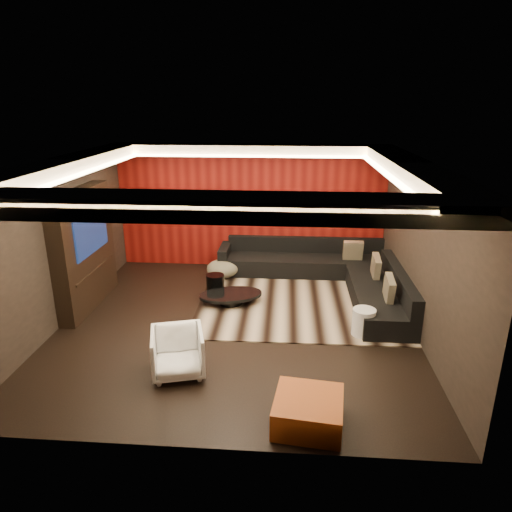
# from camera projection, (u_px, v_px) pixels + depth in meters

# --- Properties ---
(floor) EXTENTS (6.00, 6.00, 0.02)m
(floor) POSITION_uv_depth(u_px,v_px,m) (236.00, 324.00, 7.92)
(floor) COLOR black
(floor) RESTS_ON ground
(ceiling) EXTENTS (6.00, 6.00, 0.02)m
(ceiling) POSITION_uv_depth(u_px,v_px,m) (234.00, 160.00, 7.01)
(ceiling) COLOR silver
(ceiling) RESTS_ON ground
(wall_back) EXTENTS (6.00, 0.02, 2.80)m
(wall_back) POSITION_uv_depth(u_px,v_px,m) (251.00, 207.00, 10.30)
(wall_back) COLOR black
(wall_back) RESTS_ON ground
(wall_left) EXTENTS (0.02, 6.00, 2.80)m
(wall_left) POSITION_uv_depth(u_px,v_px,m) (58.00, 243.00, 7.68)
(wall_left) COLOR black
(wall_left) RESTS_ON ground
(wall_right) EXTENTS (0.02, 6.00, 2.80)m
(wall_right) POSITION_uv_depth(u_px,v_px,m) (423.00, 252.00, 7.25)
(wall_right) COLOR black
(wall_right) RESTS_ON ground
(red_feature_wall) EXTENTS (5.98, 0.05, 2.78)m
(red_feature_wall) POSITION_uv_depth(u_px,v_px,m) (251.00, 207.00, 10.27)
(red_feature_wall) COLOR #6B0C0A
(red_feature_wall) RESTS_ON ground
(soffit_back) EXTENTS (6.00, 0.60, 0.22)m
(soffit_back) POSITION_uv_depth(u_px,v_px,m) (249.00, 150.00, 9.59)
(soffit_back) COLOR silver
(soffit_back) RESTS_ON ground
(soffit_front) EXTENTS (6.00, 0.60, 0.22)m
(soffit_front) POSITION_uv_depth(u_px,v_px,m) (200.00, 206.00, 4.50)
(soffit_front) COLOR silver
(soffit_front) RESTS_ON ground
(soffit_left) EXTENTS (0.60, 4.80, 0.22)m
(soffit_left) POSITION_uv_depth(u_px,v_px,m) (65.00, 166.00, 7.24)
(soffit_left) COLOR silver
(soffit_left) RESTS_ON ground
(soffit_right) EXTENTS (0.60, 4.80, 0.22)m
(soffit_right) POSITION_uv_depth(u_px,v_px,m) (412.00, 170.00, 6.85)
(soffit_right) COLOR silver
(soffit_right) RESTS_ON ground
(cove_back) EXTENTS (4.80, 0.08, 0.04)m
(cove_back) POSITION_uv_depth(u_px,v_px,m) (248.00, 156.00, 9.30)
(cove_back) COLOR #FFD899
(cove_back) RESTS_ON ground
(cove_front) EXTENTS (4.80, 0.08, 0.04)m
(cove_front) POSITION_uv_depth(u_px,v_px,m) (207.00, 208.00, 4.85)
(cove_front) COLOR #FFD899
(cove_front) RESTS_ON ground
(cove_left) EXTENTS (0.08, 4.80, 0.04)m
(cove_left) POSITION_uv_depth(u_px,v_px,m) (87.00, 172.00, 7.25)
(cove_left) COLOR #FFD899
(cove_left) RESTS_ON ground
(cove_right) EXTENTS (0.08, 4.80, 0.04)m
(cove_right) POSITION_uv_depth(u_px,v_px,m) (388.00, 176.00, 6.91)
(cove_right) COLOR #FFD899
(cove_right) RESTS_ON ground
(tv_surround) EXTENTS (0.30, 2.00, 2.20)m
(tv_surround) POSITION_uv_depth(u_px,v_px,m) (84.00, 249.00, 8.33)
(tv_surround) COLOR black
(tv_surround) RESTS_ON ground
(tv_screen) EXTENTS (0.04, 1.30, 0.80)m
(tv_screen) POSITION_uv_depth(u_px,v_px,m) (91.00, 231.00, 8.21)
(tv_screen) COLOR black
(tv_screen) RESTS_ON ground
(tv_shelf) EXTENTS (0.04, 1.60, 0.04)m
(tv_shelf) POSITION_uv_depth(u_px,v_px,m) (95.00, 270.00, 8.45)
(tv_shelf) COLOR black
(tv_shelf) RESTS_ON ground
(rug) EXTENTS (4.03, 3.03, 0.02)m
(rug) POSITION_uv_depth(u_px,v_px,m) (304.00, 304.00, 8.67)
(rug) COLOR tan
(rug) RESTS_ON floor
(coffee_table) EXTENTS (1.48, 1.48, 0.20)m
(coffee_table) POSITION_uv_depth(u_px,v_px,m) (231.00, 298.00, 8.65)
(coffee_table) COLOR black
(coffee_table) RESTS_ON rug
(drum_stool) EXTENTS (0.43, 0.43, 0.42)m
(drum_stool) POSITION_uv_depth(u_px,v_px,m) (215.00, 285.00, 9.00)
(drum_stool) COLOR black
(drum_stool) RESTS_ON rug
(striped_pouf) EXTENTS (0.85, 0.85, 0.38)m
(striped_pouf) POSITION_uv_depth(u_px,v_px,m) (222.00, 269.00, 9.91)
(striped_pouf) COLOR beige
(striped_pouf) RESTS_ON rug
(white_side_table) EXTENTS (0.48, 0.48, 0.47)m
(white_side_table) POSITION_uv_depth(u_px,v_px,m) (364.00, 322.00, 7.46)
(white_side_table) COLOR white
(white_side_table) RESTS_ON floor
(orange_ottoman) EXTENTS (0.89, 0.89, 0.36)m
(orange_ottoman) POSITION_uv_depth(u_px,v_px,m) (308.00, 411.00, 5.42)
(orange_ottoman) COLOR #963C13
(orange_ottoman) RESTS_ON floor
(armchair) EXTENTS (0.88, 0.89, 0.66)m
(armchair) POSITION_uv_depth(u_px,v_px,m) (178.00, 352.00, 6.39)
(armchair) COLOR white
(armchair) RESTS_ON floor
(sectional_sofa) EXTENTS (3.65, 3.50, 0.75)m
(sectional_sofa) POSITION_uv_depth(u_px,v_px,m) (329.00, 274.00, 9.47)
(sectional_sofa) COLOR black
(sectional_sofa) RESTS_ON floor
(throw_pillows) EXTENTS (0.63, 2.43, 0.50)m
(throw_pillows) POSITION_uv_depth(u_px,v_px,m) (371.00, 267.00, 8.82)
(throw_pillows) COLOR beige
(throw_pillows) RESTS_ON sectional_sofa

